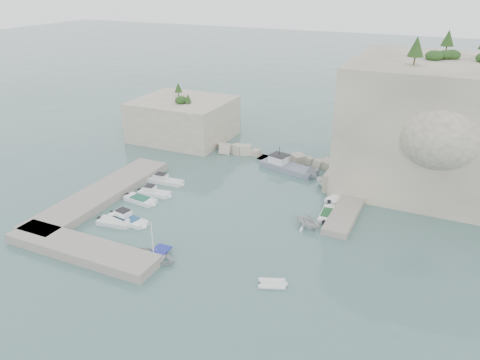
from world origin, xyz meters
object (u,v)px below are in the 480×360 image
at_px(motorboat_a, 166,183).
at_px(inflatable_dinghy, 272,285).
at_px(tender_east_d, 328,189).
at_px(work_boat, 288,170).
at_px(tender_east_b, 327,217).
at_px(tender_east_a, 307,227).
at_px(motorboat_e, 115,224).
at_px(motorboat_c, 140,202).
at_px(motorboat_d, 128,221).
at_px(rowboat, 154,260).
at_px(tender_east_c, 340,199).
at_px(motorboat_b, 155,195).

distance_m(motorboat_a, inflatable_dinghy, 27.45).
relative_size(motorboat_a, inflatable_dinghy, 1.99).
xyz_separation_m(tender_east_d, work_boat, (-7.25, 3.91, 0.00)).
bearing_deg(inflatable_dinghy, tender_east_b, 64.73).
bearing_deg(tender_east_d, tender_east_a, -155.99).
relative_size(motorboat_e, tender_east_d, 1.11).
distance_m(motorboat_c, motorboat_e, 6.29).
xyz_separation_m(motorboat_d, tender_east_b, (21.43, 11.34, 0.00)).
xyz_separation_m(rowboat, inflatable_dinghy, (12.69, 1.19, 0.00)).
bearing_deg(tender_east_b, motorboat_d, 113.75).
bearing_deg(tender_east_d, tender_east_c, -116.12).
bearing_deg(work_boat, tender_east_b, -36.98).
bearing_deg(motorboat_d, inflatable_dinghy, -2.35).
bearing_deg(tender_east_a, motorboat_a, 103.94).
xyz_separation_m(motorboat_c, motorboat_d, (1.87, -5.01, 0.00)).
relative_size(motorboat_b, tender_east_c, 0.89).
relative_size(rowboat, tender_east_c, 0.96).
relative_size(tender_east_a, tender_east_b, 0.75).
height_order(motorboat_e, tender_east_a, tender_east_a).
bearing_deg(work_boat, tender_east_c, -18.66).
relative_size(motorboat_c, tender_east_c, 0.92).
distance_m(motorboat_b, tender_east_a, 21.27).
height_order(motorboat_e, inflatable_dinghy, motorboat_e).
relative_size(motorboat_d, rowboat, 1.15).
bearing_deg(rowboat, motorboat_d, 52.42).
bearing_deg(motorboat_b, inflatable_dinghy, -36.56).
distance_m(motorboat_b, rowboat, 15.77).
bearing_deg(motorboat_e, motorboat_b, 83.89).
xyz_separation_m(motorboat_e, inflatable_dinghy, (21.28, -3.18, 0.00)).
bearing_deg(tender_east_a, inflatable_dinghy, -155.25).
height_order(motorboat_b, tender_east_a, tender_east_a).
distance_m(motorboat_a, motorboat_c, 6.44).
height_order(motorboat_d, motorboat_e, motorboat_d).
xyz_separation_m(motorboat_a, motorboat_e, (1.12, -12.67, 0.00)).
bearing_deg(tender_east_b, inflatable_dinghy, 171.73).
bearing_deg(tender_east_c, motorboat_a, 122.90).
height_order(motorboat_d, tender_east_a, tender_east_a).
bearing_deg(tender_east_a, motorboat_c, 120.60).
height_order(motorboat_b, work_boat, work_boat).
xyz_separation_m(tender_east_a, work_boat, (-7.82, 15.40, 0.00)).
height_order(motorboat_a, motorboat_c, motorboat_a).
bearing_deg(tender_east_c, rowboat, 168.00).
bearing_deg(work_boat, motorboat_d, -102.52).
relative_size(tender_east_a, tender_east_d, 0.90).
relative_size(motorboat_e, tender_east_a, 1.23).
relative_size(tender_east_b, tender_east_d, 1.19).
bearing_deg(tender_east_b, motorboat_c, 101.06).
bearing_deg(motorboat_e, tender_east_c, 30.52).
distance_m(motorboat_b, motorboat_c, 2.48).
xyz_separation_m(motorboat_b, motorboat_c, (-0.56, -2.42, 0.00)).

